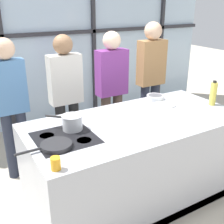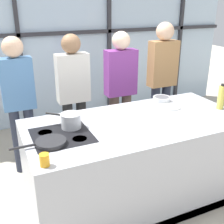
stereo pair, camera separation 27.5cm
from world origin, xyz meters
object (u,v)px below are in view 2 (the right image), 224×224
at_px(oil_bottle, 221,97).
at_px(frying_pan, 50,142).
at_px(spectator_far_right, 162,76).
at_px(saucepan, 71,120).
at_px(spectator_center_right, 121,86).
at_px(spectator_far_left, 19,97).
at_px(juice_glass_near, 45,160).
at_px(spectator_center_left, 73,91).
at_px(white_plate, 170,107).
at_px(mixing_bowl, 162,99).

bearing_deg(oil_bottle, frying_pan, -178.38).
bearing_deg(spectator_far_right, saucepan, 29.71).
relative_size(spectator_center_right, saucepan, 5.69).
height_order(spectator_far_left, spectator_center_right, same).
height_order(frying_pan, saucepan, saucepan).
relative_size(frying_pan, oil_bottle, 1.63).
height_order(spectator_far_right, frying_pan, spectator_far_right).
bearing_deg(saucepan, juice_glass_near, -122.99).
height_order(spectator_center_left, juice_glass_near, spectator_center_left).
bearing_deg(white_plate, spectator_far_right, 62.02).
bearing_deg(saucepan, spectator_far_right, 29.71).
bearing_deg(spectator_center_right, spectator_center_left, 0.00).
relative_size(spectator_center_right, white_plate, 7.22).
relative_size(frying_pan, juice_glass_near, 4.89).
relative_size(spectator_far_left, spectator_center_left, 1.00).
xyz_separation_m(oil_bottle, juice_glass_near, (-2.01, -0.36, -0.09)).
relative_size(spectator_far_left, mixing_bowl, 8.11).
distance_m(white_plate, mixing_bowl, 0.22).
bearing_deg(frying_pan, spectator_far_left, 94.65).
bearing_deg(saucepan, white_plate, 3.06).
xyz_separation_m(spectator_center_left, juice_glass_near, (-0.67, -1.49, -0.00)).
xyz_separation_m(spectator_center_left, spectator_far_right, (1.33, 0.00, 0.06)).
bearing_deg(spectator_center_left, spectator_center_right, -180.00).
relative_size(spectator_center_right, spectator_far_right, 0.95).
bearing_deg(spectator_center_left, oil_bottle, 139.76).
distance_m(mixing_bowl, juice_glass_near, 1.77).
relative_size(spectator_center_left, spectator_center_right, 1.00).
bearing_deg(oil_bottle, juice_glass_near, -169.80).
bearing_deg(frying_pan, white_plate, 12.38).
bearing_deg(spectator_center_left, spectator_far_left, -0.00).
bearing_deg(white_plate, oil_bottle, -28.77).
xyz_separation_m(spectator_center_right, oil_bottle, (0.67, -1.13, 0.09)).
relative_size(saucepan, mixing_bowl, 1.43).
bearing_deg(juice_glass_near, oil_bottle, 10.20).
distance_m(spectator_center_left, juice_glass_near, 1.64).
height_order(spectator_center_right, oil_bottle, spectator_center_right).
xyz_separation_m(spectator_far_right, saucepan, (-1.64, -0.93, -0.04)).
distance_m(spectator_far_right, saucepan, 1.89).
xyz_separation_m(frying_pan, saucepan, (0.26, 0.25, 0.05)).
bearing_deg(spectator_far_left, frying_pan, 94.65).
distance_m(spectator_far_right, white_plate, 0.99).
xyz_separation_m(spectator_far_left, spectator_center_left, (0.66, -0.00, -0.02)).
bearing_deg(mixing_bowl, saucepan, -167.04).
relative_size(spectator_far_right, mixing_bowl, 8.55).
bearing_deg(frying_pan, oil_bottle, 1.62).
bearing_deg(oil_bottle, saucepan, 173.18).
bearing_deg(spectator_far_right, spectator_far_left, 0.00).
distance_m(spectator_far_right, frying_pan, 2.24).
xyz_separation_m(spectator_far_left, frying_pan, (0.10, -1.19, -0.05)).
bearing_deg(saucepan, spectator_far_left, 110.66).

